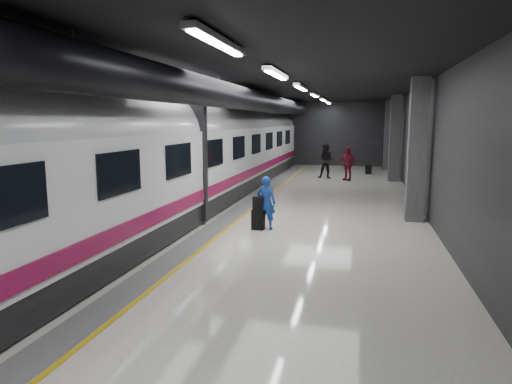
# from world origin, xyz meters

# --- Properties ---
(ground) EXTENTS (40.00, 40.00, 0.00)m
(ground) POSITION_xyz_m (0.00, 0.00, 0.00)
(ground) COLOR white
(ground) RESTS_ON ground
(platform_hall) EXTENTS (10.02, 40.02, 4.51)m
(platform_hall) POSITION_xyz_m (-0.29, 0.96, 3.54)
(platform_hall) COLOR black
(platform_hall) RESTS_ON ground
(train) EXTENTS (3.05, 38.00, 4.05)m
(train) POSITION_xyz_m (-3.25, -0.00, 2.07)
(train) COLOR black
(train) RESTS_ON ground
(traveler_main) EXTENTS (0.61, 0.44, 1.57)m
(traveler_main) POSITION_xyz_m (0.17, -0.20, 0.79)
(traveler_main) COLOR #173CAE
(traveler_main) RESTS_ON ground
(suitcase_main) EXTENTS (0.39, 0.28, 0.58)m
(suitcase_main) POSITION_xyz_m (-0.04, -0.33, 0.29)
(suitcase_main) COLOR black
(suitcase_main) RESTS_ON ground
(shoulder_bag) EXTENTS (0.31, 0.17, 0.40)m
(shoulder_bag) POSITION_xyz_m (-0.04, -0.35, 0.78)
(shoulder_bag) COLOR black
(shoulder_bag) RESTS_ON suitcase_main
(traveler_far_a) EXTENTS (0.99, 0.79, 1.95)m
(traveler_far_a) POSITION_xyz_m (0.98, 12.32, 0.98)
(traveler_far_a) COLOR black
(traveler_far_a) RESTS_ON ground
(traveler_far_b) EXTENTS (1.13, 0.92, 1.80)m
(traveler_far_b) POSITION_xyz_m (2.16, 11.74, 0.90)
(traveler_far_b) COLOR maroon
(traveler_far_b) RESTS_ON ground
(suitcase_far) EXTENTS (0.39, 0.26, 0.55)m
(suitcase_far) POSITION_xyz_m (3.31, 15.09, 0.27)
(suitcase_far) COLOR black
(suitcase_far) RESTS_ON ground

